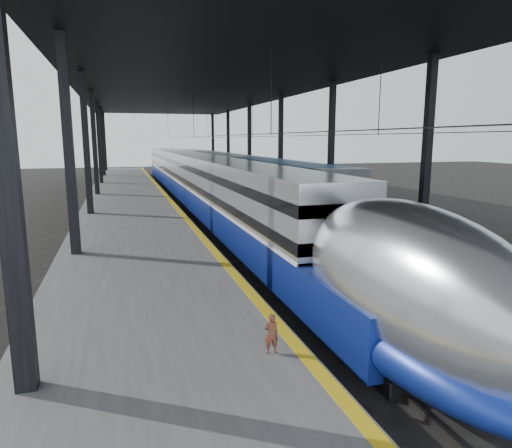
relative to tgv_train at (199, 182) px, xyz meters
name	(u,v)px	position (x,y,z in m)	size (l,w,h in m)	color
ground	(260,308)	(-2.00, -22.93, -1.90)	(160.00, 160.00, 0.00)	black
platform	(130,208)	(-5.50, -2.93, -1.40)	(6.00, 80.00, 1.00)	#4C4C4F
yellow_strip	(169,199)	(-2.70, -2.93, -0.90)	(0.30, 80.00, 0.01)	gold
rails	(239,209)	(2.50, -2.93, -1.82)	(6.52, 80.00, 0.16)	slate
canopy	(203,84)	(-0.10, -2.93, 7.21)	(18.00, 75.00, 9.47)	black
tgv_train	(199,182)	(0.00, 0.00, 0.00)	(2.84, 65.20, 4.07)	silver
second_train	(226,171)	(5.00, 12.11, 0.02)	(2.75, 56.05, 3.79)	#154C8D
child	(271,334)	(-3.31, -27.90, -0.48)	(0.30, 0.20, 0.84)	#532A1B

